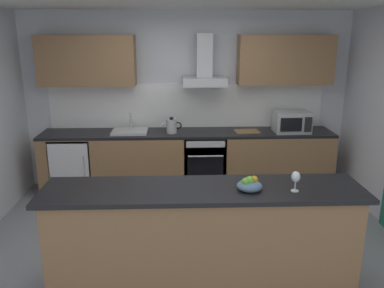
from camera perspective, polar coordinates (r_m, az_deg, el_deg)
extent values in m
cube|color=gray|center=(4.46, -0.06, -15.04)|extent=(5.80, 4.99, 0.02)
cube|color=silver|center=(5.96, -0.77, 6.41)|extent=(5.80, 0.12, 2.60)
cube|color=white|center=(5.90, -0.75, 5.62)|extent=(4.08, 0.02, 0.66)
cube|color=olive|center=(5.80, -0.65, -2.72)|extent=(4.22, 0.60, 0.86)
cube|color=black|center=(5.68, -0.67, 1.58)|extent=(4.22, 0.60, 0.04)
cube|color=olive|center=(3.65, 1.56, -13.87)|extent=(2.72, 0.52, 0.94)
cube|color=black|center=(3.44, 1.63, -6.74)|extent=(2.82, 0.64, 0.04)
cube|color=olive|center=(5.80, -15.07, 11.68)|extent=(1.35, 0.32, 0.70)
cube|color=olive|center=(5.87, 13.44, 11.83)|extent=(1.35, 0.32, 0.70)
cube|color=slate|center=(5.79, 1.77, -2.48)|extent=(0.60, 0.56, 0.80)
cube|color=black|center=(5.53, 1.97, -4.06)|extent=(0.50, 0.02, 0.48)
cube|color=#B7BABC|center=(5.41, 2.01, -0.03)|extent=(0.54, 0.02, 0.09)
cylinder|color=#B7BABC|center=(5.42, 2.01, -1.80)|extent=(0.49, 0.02, 0.02)
cube|color=white|center=(5.98, -16.75, -2.90)|extent=(0.58, 0.56, 0.85)
cube|color=silver|center=(5.72, -17.45, -3.84)|extent=(0.55, 0.02, 0.80)
cylinder|color=#B7BABC|center=(5.63, -15.37, -3.51)|extent=(0.02, 0.02, 0.38)
cube|color=#B7BABC|center=(5.82, 14.33, 3.17)|extent=(0.50, 0.36, 0.30)
cube|color=black|center=(5.63, 14.27, 2.74)|extent=(0.30, 0.02, 0.19)
cube|color=black|center=(5.70, 16.59, 2.73)|extent=(0.10, 0.01, 0.21)
cube|color=silver|center=(5.69, -9.04, 1.85)|extent=(0.50, 0.40, 0.04)
cylinder|color=#B7BABC|center=(5.79, -8.94, 3.19)|extent=(0.03, 0.03, 0.26)
cylinder|color=#B7BABC|center=(5.68, -9.08, 4.20)|extent=(0.03, 0.16, 0.03)
cylinder|color=#B7BABC|center=(5.59, -3.00, 2.60)|extent=(0.15, 0.15, 0.20)
sphere|color=black|center=(5.56, -3.02, 3.72)|extent=(0.06, 0.06, 0.06)
cone|color=#B7BABC|center=(5.58, -4.03, 2.99)|extent=(0.09, 0.04, 0.07)
torus|color=black|center=(5.59, -2.08, 2.71)|extent=(0.11, 0.02, 0.11)
cube|color=#B7BABC|center=(5.63, 1.80, 9.12)|extent=(0.62, 0.45, 0.12)
cube|color=#B7BABC|center=(5.65, 1.80, 12.81)|extent=(0.22, 0.22, 0.60)
cylinder|color=silver|center=(3.48, 14.75, -6.60)|extent=(0.07, 0.07, 0.01)
cylinder|color=silver|center=(3.46, 14.81, -5.87)|extent=(0.01, 0.01, 0.09)
ellipsoid|color=silver|center=(3.43, 14.90, -4.64)|extent=(0.08, 0.08, 0.10)
ellipsoid|color=slate|center=(3.42, 8.38, -6.07)|extent=(0.22, 0.22, 0.09)
sphere|color=#66B233|center=(3.37, 7.81, -5.47)|extent=(0.07, 0.07, 0.07)
sphere|color=orange|center=(3.43, 9.07, -5.14)|extent=(0.07, 0.07, 0.07)
sphere|color=#66B233|center=(3.40, 8.42, -5.30)|extent=(0.08, 0.08, 0.08)
cube|color=#9E7247|center=(5.71, 8.00, 1.82)|extent=(0.36, 0.25, 0.02)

